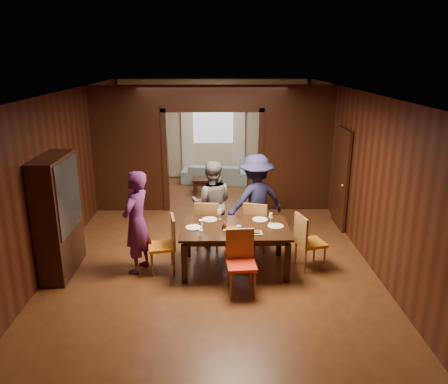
{
  "coord_description": "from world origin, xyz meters",
  "views": [
    {
      "loc": [
        0.06,
        -8.27,
        3.52
      ],
      "look_at": [
        0.22,
        -0.4,
        1.05
      ],
      "focal_mm": 35.0,
      "sensor_mm": 36.0,
      "label": 1
    }
  ],
  "objects_px": {
    "person_grey": "(212,203)",
    "person_purple": "(137,222)",
    "person_navy": "(256,201)",
    "hutch": "(58,216)",
    "sofa": "(215,174)",
    "coffee_table": "(207,185)",
    "chair_right": "(311,241)",
    "chair_near": "(241,263)",
    "dining_table": "(235,248)",
    "chair_far_l": "(208,224)",
    "chair_left": "(162,244)",
    "chair_far_r": "(257,225)"
  },
  "relations": [
    {
      "from": "chair_far_l",
      "to": "dining_table",
      "type": "bearing_deg",
      "value": 124.69
    },
    {
      "from": "person_grey",
      "to": "chair_far_r",
      "type": "bearing_deg",
      "value": 164.87
    },
    {
      "from": "dining_table",
      "to": "person_grey",
      "type": "bearing_deg",
      "value": 110.77
    },
    {
      "from": "dining_table",
      "to": "chair_left",
      "type": "height_order",
      "value": "chair_left"
    },
    {
      "from": "dining_table",
      "to": "chair_near",
      "type": "relative_size",
      "value": 1.87
    },
    {
      "from": "sofa",
      "to": "chair_far_l",
      "type": "bearing_deg",
      "value": 94.75
    },
    {
      "from": "coffee_table",
      "to": "chair_far_r",
      "type": "xyz_separation_m",
      "value": [
        0.99,
        -3.58,
        0.28
      ]
    },
    {
      "from": "sofa",
      "to": "chair_left",
      "type": "xyz_separation_m",
      "value": [
        -0.89,
        -5.37,
        0.21
      ]
    },
    {
      "from": "hutch",
      "to": "chair_far_r",
      "type": "bearing_deg",
      "value": 13.69
    },
    {
      "from": "coffee_table",
      "to": "chair_right",
      "type": "distance_m",
      "value": 4.72
    },
    {
      "from": "coffee_table",
      "to": "chair_near",
      "type": "distance_m",
      "value": 5.18
    },
    {
      "from": "coffee_table",
      "to": "chair_near",
      "type": "xyz_separation_m",
      "value": [
        0.61,
        -5.14,
        0.28
      ]
    },
    {
      "from": "chair_left",
      "to": "chair_near",
      "type": "distance_m",
      "value": 1.48
    },
    {
      "from": "chair_left",
      "to": "hutch",
      "type": "height_order",
      "value": "hutch"
    },
    {
      "from": "person_navy",
      "to": "hutch",
      "type": "distance_m",
      "value": 3.51
    },
    {
      "from": "person_purple",
      "to": "person_grey",
      "type": "relative_size",
      "value": 1.06
    },
    {
      "from": "sofa",
      "to": "chair_right",
      "type": "relative_size",
      "value": 1.93
    },
    {
      "from": "chair_near",
      "to": "coffee_table",
      "type": "bearing_deg",
      "value": 92.46
    },
    {
      "from": "person_navy",
      "to": "chair_left",
      "type": "bearing_deg",
      "value": 9.11
    },
    {
      "from": "person_purple",
      "to": "chair_left",
      "type": "height_order",
      "value": "person_purple"
    },
    {
      "from": "chair_right",
      "to": "chair_near",
      "type": "relative_size",
      "value": 1.0
    },
    {
      "from": "chair_far_r",
      "to": "chair_near",
      "type": "bearing_deg",
      "value": 93.35
    },
    {
      "from": "dining_table",
      "to": "chair_far_l",
      "type": "distance_m",
      "value": 0.97
    },
    {
      "from": "person_grey",
      "to": "person_purple",
      "type": "bearing_deg",
      "value": 43.28
    },
    {
      "from": "chair_right",
      "to": "chair_far_r",
      "type": "xyz_separation_m",
      "value": [
        -0.85,
        0.76,
        0.0
      ]
    },
    {
      "from": "hutch",
      "to": "chair_near",
      "type": "bearing_deg",
      "value": -13.94
    },
    {
      "from": "chair_left",
      "to": "chair_far_r",
      "type": "height_order",
      "value": "same"
    },
    {
      "from": "sofa",
      "to": "chair_far_l",
      "type": "distance_m",
      "value": 4.47
    },
    {
      "from": "person_navy",
      "to": "chair_near",
      "type": "distance_m",
      "value": 1.86
    },
    {
      "from": "coffee_table",
      "to": "sofa",
      "type": "bearing_deg",
      "value": 77.98
    },
    {
      "from": "person_purple",
      "to": "person_navy",
      "type": "distance_m",
      "value": 2.31
    },
    {
      "from": "dining_table",
      "to": "coffee_table",
      "type": "bearing_deg",
      "value": 97.1
    },
    {
      "from": "person_navy",
      "to": "person_purple",
      "type": "bearing_deg",
      "value": 3.12
    },
    {
      "from": "coffee_table",
      "to": "chair_left",
      "type": "distance_m",
      "value": 4.48
    },
    {
      "from": "sofa",
      "to": "coffee_table",
      "type": "xyz_separation_m",
      "value": [
        -0.2,
        -0.95,
        -0.07
      ]
    },
    {
      "from": "chair_left",
      "to": "hutch",
      "type": "relative_size",
      "value": 0.48
    },
    {
      "from": "chair_far_l",
      "to": "sofa",
      "type": "bearing_deg",
      "value": -86.05
    },
    {
      "from": "person_purple",
      "to": "dining_table",
      "type": "distance_m",
      "value": 1.71
    },
    {
      "from": "sofa",
      "to": "dining_table",
      "type": "bearing_deg",
      "value": 100.06
    },
    {
      "from": "person_grey",
      "to": "chair_near",
      "type": "bearing_deg",
      "value": 106.49
    },
    {
      "from": "person_purple",
      "to": "chair_right",
      "type": "height_order",
      "value": "person_purple"
    },
    {
      "from": "person_navy",
      "to": "coffee_table",
      "type": "height_order",
      "value": "person_navy"
    },
    {
      "from": "chair_far_r",
      "to": "chair_near",
      "type": "xyz_separation_m",
      "value": [
        -0.38,
        -1.56,
        0.0
      ]
    },
    {
      "from": "person_purple",
      "to": "coffee_table",
      "type": "distance_m",
      "value": 4.58
    },
    {
      "from": "dining_table",
      "to": "coffee_table",
      "type": "relative_size",
      "value": 2.27
    },
    {
      "from": "person_purple",
      "to": "chair_right",
      "type": "xyz_separation_m",
      "value": [
        2.94,
        0.06,
        -0.39
      ]
    },
    {
      "from": "chair_near",
      "to": "hutch",
      "type": "distance_m",
      "value": 3.11
    },
    {
      "from": "sofa",
      "to": "chair_far_l",
      "type": "xyz_separation_m",
      "value": [
        -0.13,
        -4.46,
        0.21
      ]
    },
    {
      "from": "person_purple",
      "to": "hutch",
      "type": "xyz_separation_m",
      "value": [
        -1.28,
        -0.0,
        0.12
      ]
    },
    {
      "from": "coffee_table",
      "to": "chair_near",
      "type": "bearing_deg",
      "value": -83.22
    }
  ]
}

